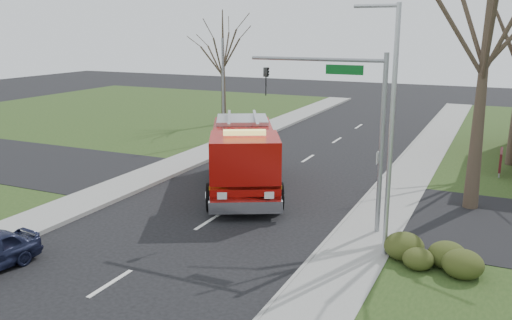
% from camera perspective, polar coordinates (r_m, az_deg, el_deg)
% --- Properties ---
extents(ground, '(120.00, 120.00, 0.00)m').
position_cam_1_polar(ground, '(22.12, -5.07, -6.50)').
color(ground, black).
rests_on(ground, ground).
extents(sidewalk_right, '(2.40, 80.00, 0.15)m').
position_cam_1_polar(sidewalk_right, '(19.91, 10.77, -8.82)').
color(sidewalk_right, gray).
rests_on(sidewalk_right, ground).
extents(sidewalk_left, '(2.40, 80.00, 0.15)m').
position_cam_1_polar(sidewalk_left, '(25.62, -17.22, -4.05)').
color(sidewalk_left, gray).
rests_on(sidewalk_left, ground).
extents(health_center_sign, '(0.12, 2.00, 1.40)m').
position_cam_1_polar(health_center_sign, '(31.16, 24.35, -0.02)').
color(health_center_sign, '#491116').
rests_on(health_center_sign, ground).
extents(hedge_corner, '(2.80, 2.00, 0.90)m').
position_cam_1_polar(hedge_corner, '(18.39, 18.64, -9.58)').
color(hedge_corner, '#2B3914').
rests_on(hedge_corner, lawn_right).
extents(bare_tree_near, '(6.00, 6.00, 12.00)m').
position_cam_1_polar(bare_tree_near, '(23.94, 23.15, 12.14)').
color(bare_tree_near, '#32271E').
rests_on(bare_tree_near, ground).
extents(bare_tree_left, '(4.50, 4.50, 9.00)m').
position_cam_1_polar(bare_tree_left, '(43.14, -3.49, 10.97)').
color(bare_tree_left, '#32271E').
rests_on(bare_tree_left, ground).
extents(traffic_signal_mast, '(5.29, 0.18, 6.80)m').
position_cam_1_polar(traffic_signal_mast, '(20.33, 9.71, 5.27)').
color(traffic_signal_mast, gray).
rests_on(traffic_signal_mast, ground).
extents(streetlight_pole, '(1.48, 0.16, 8.40)m').
position_cam_1_polar(streetlight_pole, '(18.00, 13.91, 3.48)').
color(streetlight_pole, '#B7BABF').
rests_on(streetlight_pole, ground).
extents(utility_pole_far, '(0.14, 0.14, 7.00)m').
position_cam_1_polar(utility_pole_far, '(36.53, -3.49, 7.22)').
color(utility_pole_far, gray).
rests_on(utility_pole_far, ground).
extents(fire_engine, '(6.58, 9.03, 3.49)m').
position_cam_1_polar(fire_engine, '(25.65, -1.34, 0.09)').
color(fire_engine, '#9A0B07').
rests_on(fire_engine, ground).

